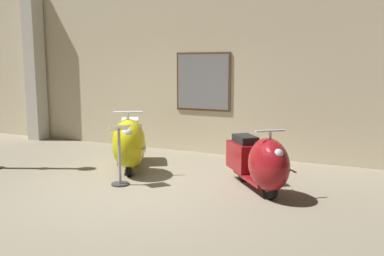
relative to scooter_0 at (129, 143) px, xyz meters
name	(u,v)px	position (x,y,z in m)	size (l,w,h in m)	color
ground_plane	(123,196)	(0.71, -1.25, -0.50)	(60.00, 60.00, 0.00)	gray
showroom_back_wall	(204,65)	(0.55, 2.01, 1.35)	(18.00, 0.63, 3.70)	beige
scooter_0	(129,143)	(0.00, 0.00, 0.00)	(1.37, 1.78, 1.09)	black
scooter_1	(261,163)	(2.43, -0.26, -0.05)	(1.37, 1.50, 0.97)	black
info_stanchion	(120,160)	(0.36, -0.81, -0.11)	(0.38, 0.39, 0.95)	#333338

